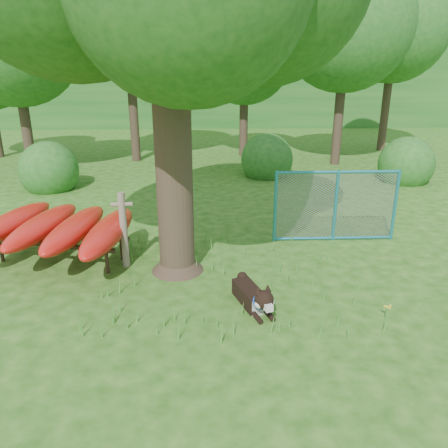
{
  "coord_description": "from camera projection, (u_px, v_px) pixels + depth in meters",
  "views": [
    {
      "loc": [
        -0.08,
        -6.02,
        3.57
      ],
      "look_at": [
        0.2,
        1.2,
        1.0
      ],
      "focal_mm": 35.0,
      "sensor_mm": 36.0,
      "label": 1
    }
  ],
  "objects": [
    {
      "name": "ground",
      "position": [
        214.0,
        309.0,
        6.87
      ],
      "size": [
        80.0,
        80.0,
        0.0
      ],
      "primitive_type": "plane",
      "color": "#214F0F",
      "rests_on": "ground"
    },
    {
      "name": "wooden_post",
      "position": [
        124.0,
        228.0,
        8.12
      ],
      "size": [
        0.4,
        0.15,
        1.46
      ],
      "rotation": [
        0.0,
        0.0,
        0.08
      ],
      "color": "#6F6253",
      "rests_on": "ground"
    },
    {
      "name": "kayak_rack",
      "position": [
        59.0,
        227.0,
        8.4
      ],
      "size": [
        3.0,
        3.23,
        0.9
      ],
      "rotation": [
        0.0,
        0.0,
        -0.27
      ],
      "color": "black",
      "rests_on": "ground"
    },
    {
      "name": "husky_dog",
      "position": [
        254.0,
        297.0,
        6.83
      ],
      "size": [
        0.61,
        1.26,
        0.57
      ],
      "rotation": [
        0.0,
        0.0,
        0.31
      ],
      "color": "black",
      "rests_on": "ground"
    },
    {
      "name": "fence_section",
      "position": [
        335.0,
        206.0,
        9.4
      ],
      "size": [
        2.68,
        0.07,
        2.61
      ],
      "rotation": [
        0.0,
        0.0,
        0.0
      ],
      "color": "teal",
      "rests_on": "ground"
    },
    {
      "name": "wildflower_clump",
      "position": [
        387.0,
        308.0,
        6.53
      ],
      "size": [
        0.11,
        0.11,
        0.24
      ],
      "rotation": [
        0.0,
        0.0,
        -0.18
      ],
      "color": "#478E2E",
      "rests_on": "ground"
    },
    {
      "name": "bg_tree_a",
      "position": [
        13.0,
        40.0,
        14.54
      ],
      "size": [
        4.4,
        4.4,
        6.7
      ],
      "color": "#33251B",
      "rests_on": "ground"
    },
    {
      "name": "bg_tree_b",
      "position": [
        127.0,
        11.0,
        16.17
      ],
      "size": [
        5.2,
        5.2,
        8.22
      ],
      "color": "#33251B",
      "rests_on": "ground"
    },
    {
      "name": "bg_tree_c",
      "position": [
        245.0,
        55.0,
        17.78
      ],
      "size": [
        4.0,
        4.0,
        6.12
      ],
      "color": "#33251B",
      "rests_on": "ground"
    },
    {
      "name": "bg_tree_d",
      "position": [
        347.0,
        24.0,
        15.7
      ],
      "size": [
        4.8,
        4.8,
        7.5
      ],
      "color": "#33251B",
      "rests_on": "ground"
    },
    {
      "name": "bg_tree_e",
      "position": [
        395.0,
        28.0,
        18.58
      ],
      "size": [
        4.6,
        4.6,
        7.55
      ],
      "color": "#33251B",
      "rests_on": "ground"
    },
    {
      "name": "shrub_left",
      "position": [
        52.0,
        189.0,
        13.74
      ],
      "size": [
        1.8,
        1.8,
        1.8
      ],
      "primitive_type": "sphere",
      "color": "#1F5B1D",
      "rests_on": "ground"
    },
    {
      "name": "shrub_right",
      "position": [
        403.0,
        182.0,
        14.63
      ],
      "size": [
        1.8,
        1.8,
        1.8
      ],
      "primitive_type": "sphere",
      "color": "#1F5B1D",
      "rests_on": "ground"
    },
    {
      "name": "shrub_mid",
      "position": [
        266.0,
        176.0,
        15.41
      ],
      "size": [
        1.8,
        1.8,
        1.8
      ],
      "primitive_type": "sphere",
      "color": "#1F5B1D",
      "rests_on": "ground"
    },
    {
      "name": "wooded_hillside",
      "position": [
        207.0,
        77.0,
        32.22
      ],
      "size": [
        80.0,
        12.0,
        6.0
      ],
      "primitive_type": "cube",
      "color": "#1F5B1D",
      "rests_on": "ground"
    }
  ]
}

